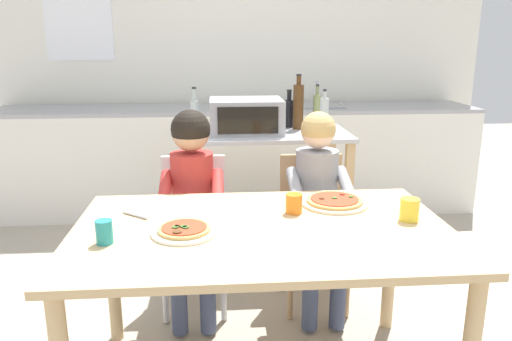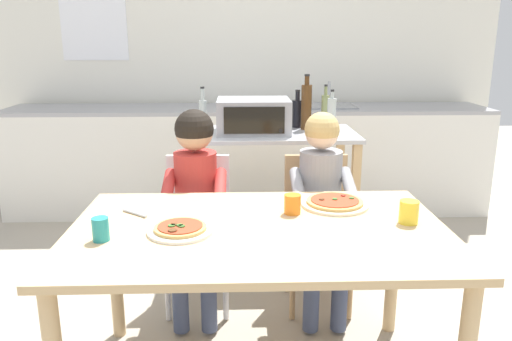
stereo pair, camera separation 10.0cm
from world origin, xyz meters
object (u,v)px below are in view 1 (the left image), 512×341
Objects in this scene: bottle_dark_olive_oil at (195,113)px; bottle_squat_spirits at (298,106)px; dining_chair_right at (313,219)px; drinking_cup_yellow at (409,210)px; kitchen_island_cart at (267,176)px; pizza_plate_white at (184,231)px; child_in_grey_shirt at (319,192)px; dining_table at (262,247)px; bottle_brown_beer at (289,112)px; dining_chair_left at (194,221)px; pizza_plate_cream at (335,202)px; bottle_clear_vinegar at (324,115)px; child_in_red_shirt at (192,189)px; drinking_cup_orange at (294,204)px; toaster_oven at (246,116)px; bottle_tall_green_wine at (317,111)px; serving_spoon at (135,215)px; drinking_cup_teal at (104,232)px.

bottle_dark_olive_oil is 0.67m from bottle_squat_spirits.
drinking_cup_yellow is (0.25, -0.68, 0.29)m from dining_chair_right.
kitchen_island_cart is 4.12× the size of pizza_plate_white.
child_in_grey_shirt is (0.66, -0.84, -0.30)m from bottle_dark_olive_oil.
dining_table is 1.40× the size of child_in_grey_shirt.
child_in_grey_shirt is at bearing -87.75° from bottle_brown_beer.
dining_chair_left reaches higher than pizza_plate_cream.
kitchen_island_cart is 0.54m from bottle_clear_vinegar.
child_in_grey_shirt reaches higher than dining_chair_right.
bottle_clear_vinegar is 0.34× the size of dining_chair_right.
drinking_cup_orange is (0.45, -0.46, 0.06)m from child_in_red_shirt.
drinking_cup_orange is (0.45, 0.20, 0.03)m from pizza_plate_white.
toaster_oven is 4.86× the size of drinking_cup_yellow.
dining_table is at bearing -96.65° from kitchen_island_cart.
pizza_plate_cream is (0.33, -1.01, -0.23)m from toaster_oven.
bottle_dark_olive_oil is at bearing -178.09° from bottle_brown_beer.
bottle_brown_beer reaches higher than dining_chair_left.
dining_chair_right is 8.76× the size of drinking_cup_yellow.
bottle_tall_green_wine is 0.13m from bottle_squat_spirits.
bottle_clear_vinegar is 3.32× the size of drinking_cup_orange.
serving_spoon is (-0.21, -0.45, 0.03)m from child_in_red_shirt.
bottle_brown_beer is at bearing 67.61° from pizza_plate_white.
serving_spoon is (-1.11, 0.14, -0.04)m from drinking_cup_yellow.
bottle_clear_vinegar is at bearing 81.15° from pizza_plate_cream.
bottle_dark_olive_oil reaches higher than pizza_plate_cream.
bottle_tall_green_wine is 0.82× the size of bottle_squat_spirits.
drinking_cup_yellow is at bearing -84.83° from bottle_tall_green_wine.
bottle_brown_beer is (0.16, 0.18, 0.39)m from kitchen_island_cart.
dining_chair_left is 9.80× the size of drinking_cup_orange.
bottle_squat_spirits reaches higher than drinking_cup_teal.
drinking_cup_orange is at bearing -51.92° from dining_chair_left.
drinking_cup_teal is (-0.27, -1.54, -0.20)m from bottle_dark_olive_oil.
dining_chair_left is at bearing -89.26° from bottle_dark_olive_oil.
dining_table is at bearing -104.83° from bottle_squat_spirits.
bottle_clear_vinegar reaches higher than child_in_grey_shirt.
dining_table is at bearing 8.12° from pizza_plate_white.
child_in_red_shirt reaches higher than pizza_plate_white.
drinking_cup_yellow is 1.19m from drinking_cup_teal.
toaster_oven is at bearing 64.28° from serving_spoon.
dining_chair_left is at bearing 168.18° from child_in_grey_shirt.
dining_table is at bearing -120.44° from child_in_grey_shirt.
bottle_squat_spirits is 2.53× the size of serving_spoon.
dining_chair_left is 9.21× the size of drinking_cup_teal.
bottle_tall_green_wine is at bearing 60.71° from pizza_plate_white.
bottle_tall_green_wine is 0.27× the size of child_in_grey_shirt.
child_in_red_shirt is (-0.32, -0.65, -0.27)m from toaster_oven.
drinking_cup_teal is at bearing -160.01° from drinking_cup_orange.
bottle_dark_olive_oil reaches higher than drinking_cup_orange.
bottle_clear_vinegar is at bearing 45.36° from serving_spoon.
child_in_red_shirt is 12.19× the size of drinking_cup_teal.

